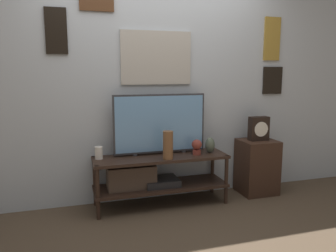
# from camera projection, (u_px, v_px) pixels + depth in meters

# --- Properties ---
(ground_plane) EXTENTS (12.00, 12.00, 0.00)m
(ground_plane) POSITION_uv_depth(u_px,v_px,m) (168.00, 214.00, 3.26)
(ground_plane) COLOR #4C3D2D
(wall_back) EXTENTS (6.40, 0.08, 2.70)m
(wall_back) POSITION_uv_depth(u_px,v_px,m) (154.00, 75.00, 3.52)
(wall_back) COLOR #B2BCC6
(wall_back) RESTS_ON ground_plane
(media_console) EXTENTS (1.40, 0.41, 0.53)m
(media_console) POSITION_uv_depth(u_px,v_px,m) (150.00, 175.00, 3.41)
(media_console) COLOR black
(media_console) RESTS_ON ground_plane
(television) EXTENTS (0.99, 0.05, 0.64)m
(television) POSITION_uv_depth(u_px,v_px,m) (160.00, 124.00, 3.45)
(television) COLOR #333338
(television) RESTS_ON media_console
(vase_tall_ceramic) EXTENTS (0.10, 0.10, 0.28)m
(vase_tall_ceramic) POSITION_uv_depth(u_px,v_px,m) (168.00, 145.00, 3.28)
(vase_tall_ceramic) COLOR brown
(vase_tall_ceramic) RESTS_ON media_console
(vase_urn_stoneware) EXTENTS (0.10, 0.11, 0.17)m
(vase_urn_stoneware) POSITION_uv_depth(u_px,v_px,m) (210.00, 145.00, 3.55)
(vase_urn_stoneware) COLOR #4C5647
(vase_urn_stoneware) RESTS_ON media_console
(candle_jar) EXTENTS (0.08, 0.08, 0.13)m
(candle_jar) POSITION_uv_depth(u_px,v_px,m) (99.00, 153.00, 3.28)
(candle_jar) COLOR silver
(candle_jar) RESTS_ON media_console
(decorative_bust) EXTENTS (0.11, 0.11, 0.16)m
(decorative_bust) POSITION_uv_depth(u_px,v_px,m) (197.00, 146.00, 3.46)
(decorative_bust) COLOR brown
(decorative_bust) RESTS_ON media_console
(side_table) EXTENTS (0.41, 0.37, 0.62)m
(side_table) POSITION_uv_depth(u_px,v_px,m) (257.00, 167.00, 3.80)
(side_table) COLOR #382319
(side_table) RESTS_ON ground_plane
(mantel_clock) EXTENTS (0.22, 0.11, 0.27)m
(mantel_clock) POSITION_uv_depth(u_px,v_px,m) (259.00, 129.00, 3.73)
(mantel_clock) COLOR black
(mantel_clock) RESTS_ON side_table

